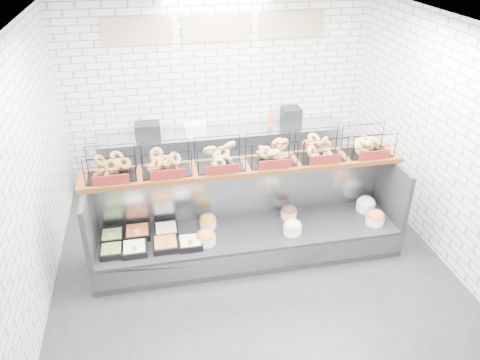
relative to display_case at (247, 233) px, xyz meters
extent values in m
plane|color=black|center=(0.01, -0.34, -0.33)|extent=(5.50, 5.50, 0.00)
cube|color=silver|center=(0.01, 2.41, 1.17)|extent=(5.00, 0.02, 3.00)
cube|color=silver|center=(-2.49, -0.34, 1.17)|extent=(0.02, 5.50, 3.00)
cube|color=silver|center=(2.51, -0.34, 1.17)|extent=(0.02, 5.50, 3.00)
cube|color=white|center=(0.01, -0.34, 2.67)|extent=(5.00, 5.50, 0.02)
cube|color=tan|center=(-1.19, 2.38, 2.17)|extent=(1.05, 0.03, 0.42)
cube|color=tan|center=(0.01, 2.38, 2.17)|extent=(1.05, 0.03, 0.42)
cube|color=tan|center=(1.21, 2.38, 2.17)|extent=(1.05, 0.03, 0.42)
cube|color=black|center=(0.01, -0.04, -0.13)|extent=(4.00, 0.90, 0.40)
cube|color=#93969B|center=(0.01, -0.48, -0.11)|extent=(4.00, 0.03, 0.28)
cube|color=#93969B|center=(0.01, 0.37, 0.47)|extent=(4.00, 0.08, 0.80)
cube|color=black|center=(-1.96, -0.04, 0.47)|extent=(0.06, 0.90, 0.80)
cube|color=black|center=(1.98, -0.04, 0.47)|extent=(0.06, 0.90, 0.80)
cube|color=black|center=(-1.73, -0.21, 0.11)|extent=(0.27, 0.27, 0.08)
cube|color=olive|center=(-1.73, -0.21, 0.15)|extent=(0.23, 0.23, 0.04)
cube|color=#F6C255|center=(-1.73, -0.31, 0.20)|extent=(0.06, 0.01, 0.08)
cube|color=black|center=(-1.73, 0.09, 0.11)|extent=(0.28, 0.28, 0.08)
cube|color=#6E924A|center=(-1.73, 0.09, 0.15)|extent=(0.24, 0.24, 0.04)
cube|color=#F6C255|center=(-1.73, -0.01, 0.20)|extent=(0.06, 0.01, 0.08)
cube|color=black|center=(-1.45, -0.22, 0.11)|extent=(0.30, 0.30, 0.08)
cube|color=white|center=(-1.45, -0.22, 0.15)|extent=(0.26, 0.26, 0.04)
cube|color=#F6C255|center=(-1.45, -0.33, 0.20)|extent=(0.06, 0.01, 0.08)
cube|color=black|center=(-1.41, 0.12, 0.11)|extent=(0.32, 0.32, 0.08)
cube|color=#CC602B|center=(-1.41, 0.12, 0.15)|extent=(0.27, 0.27, 0.04)
cube|color=#F6C255|center=(-1.41, 0.01, 0.20)|extent=(0.06, 0.01, 0.08)
cube|color=black|center=(-1.08, -0.21, 0.11)|extent=(0.32, 0.32, 0.08)
cube|color=orange|center=(-1.08, -0.21, 0.15)|extent=(0.27, 0.27, 0.04)
cube|color=#F6C255|center=(-1.08, -0.32, 0.20)|extent=(0.06, 0.01, 0.08)
cube|color=black|center=(-1.05, 0.10, 0.11)|extent=(0.30, 0.30, 0.08)
cube|color=white|center=(-1.05, 0.10, 0.15)|extent=(0.26, 0.26, 0.04)
cube|color=#F6C255|center=(-1.05, -0.01, 0.20)|extent=(0.06, 0.01, 0.08)
cube|color=black|center=(-0.78, -0.24, 0.11)|extent=(0.29, 0.29, 0.08)
cube|color=white|center=(-0.78, -0.24, 0.15)|extent=(0.25, 0.25, 0.04)
cube|color=#F6C255|center=(-0.78, -0.34, 0.20)|extent=(0.06, 0.01, 0.08)
cylinder|color=white|center=(-0.57, -0.22, 0.13)|extent=(0.24, 0.24, 0.11)
ellipsoid|color=orange|center=(-0.57, -0.22, 0.19)|extent=(0.23, 0.23, 0.16)
cylinder|color=white|center=(-0.50, 0.14, 0.13)|extent=(0.22, 0.22, 0.11)
ellipsoid|color=orange|center=(-0.50, 0.14, 0.19)|extent=(0.22, 0.22, 0.15)
cylinder|color=white|center=(0.55, -0.22, 0.13)|extent=(0.24, 0.24, 0.11)
ellipsoid|color=#D9C685|center=(0.55, -0.22, 0.19)|extent=(0.24, 0.24, 0.17)
cylinder|color=white|center=(0.61, 0.14, 0.13)|extent=(0.22, 0.22, 0.11)
ellipsoid|color=brown|center=(0.61, 0.14, 0.19)|extent=(0.21, 0.21, 0.15)
cylinder|color=white|center=(1.70, -0.23, 0.13)|extent=(0.25, 0.25, 0.11)
ellipsoid|color=#D5612D|center=(1.70, -0.23, 0.19)|extent=(0.24, 0.24, 0.17)
cylinder|color=white|center=(1.72, 0.11, 0.13)|extent=(0.26, 0.26, 0.11)
ellipsoid|color=white|center=(1.72, 0.11, 0.19)|extent=(0.26, 0.26, 0.18)
cube|color=#43220E|center=(0.01, 0.18, 0.90)|extent=(4.10, 0.50, 0.06)
cube|color=black|center=(-1.63, 0.18, 1.10)|extent=(0.60, 0.38, 0.34)
cube|color=#5D1211|center=(-1.63, -0.03, 1.00)|extent=(0.42, 0.02, 0.11)
cube|color=black|center=(-0.97, 0.18, 1.10)|extent=(0.60, 0.38, 0.34)
cube|color=#5D1211|center=(-0.97, -0.03, 1.00)|extent=(0.42, 0.02, 0.11)
cube|color=black|center=(-0.31, 0.18, 1.10)|extent=(0.60, 0.38, 0.34)
cube|color=#5D1211|center=(-0.31, -0.03, 1.00)|extent=(0.42, 0.02, 0.11)
cube|color=black|center=(0.34, 0.18, 1.10)|extent=(0.60, 0.38, 0.34)
cube|color=#5D1211|center=(0.34, -0.03, 1.00)|extent=(0.42, 0.02, 0.11)
cube|color=black|center=(1.00, 0.18, 1.10)|extent=(0.60, 0.38, 0.34)
cube|color=#5D1211|center=(1.00, -0.03, 1.00)|extent=(0.42, 0.02, 0.11)
cube|color=black|center=(1.66, 0.18, 1.10)|extent=(0.60, 0.38, 0.34)
cube|color=#5D1211|center=(1.66, -0.03, 1.00)|extent=(0.42, 0.02, 0.11)
cube|color=#93969B|center=(0.01, 2.09, 0.12)|extent=(4.00, 0.60, 0.90)
cube|color=black|center=(-1.18, 2.08, 0.69)|extent=(0.40, 0.30, 0.24)
cube|color=silver|center=(-0.42, 2.08, 0.66)|extent=(0.35, 0.28, 0.18)
cylinder|color=#CD5333|center=(0.86, 2.14, 0.68)|extent=(0.09, 0.09, 0.22)
cube|color=black|center=(1.22, 2.14, 0.72)|extent=(0.30, 0.30, 0.30)
camera|label=1|loc=(-1.09, -4.95, 3.66)|focal=35.00mm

